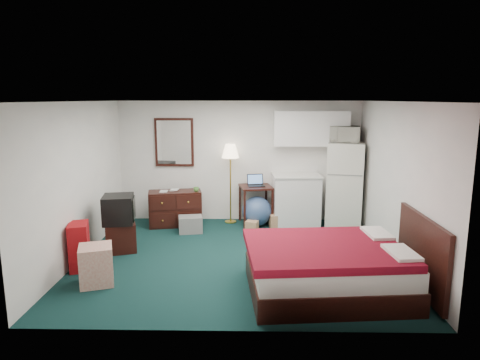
{
  "coord_description": "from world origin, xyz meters",
  "views": [
    {
      "loc": [
        0.19,
        -6.6,
        2.54
      ],
      "look_at": [
        0.05,
        0.53,
        1.18
      ],
      "focal_mm": 32.0,
      "sensor_mm": 36.0,
      "label": 1
    }
  ],
  "objects_px": {
    "floor_lamp": "(230,184)",
    "fridge": "(345,184)",
    "bed": "(327,269)",
    "tv_stand": "(121,236)",
    "kitchen_counter": "(296,200)",
    "dresser": "(175,208)",
    "desk": "(256,205)",
    "suitcase": "(79,246)"
  },
  "relations": [
    {
      "from": "kitchen_counter",
      "to": "suitcase",
      "type": "relative_size",
      "value": 1.41
    },
    {
      "from": "desk",
      "to": "fridge",
      "type": "distance_m",
      "value": 1.84
    },
    {
      "from": "tv_stand",
      "to": "suitcase",
      "type": "bearing_deg",
      "value": -133.03
    },
    {
      "from": "floor_lamp",
      "to": "kitchen_counter",
      "type": "distance_m",
      "value": 1.38
    },
    {
      "from": "bed",
      "to": "dresser",
      "type": "bearing_deg",
      "value": 124.71
    },
    {
      "from": "floor_lamp",
      "to": "tv_stand",
      "type": "bearing_deg",
      "value": -136.43
    },
    {
      "from": "desk",
      "to": "kitchen_counter",
      "type": "height_order",
      "value": "kitchen_counter"
    },
    {
      "from": "kitchen_counter",
      "to": "bed",
      "type": "xyz_separation_m",
      "value": [
        0.08,
        -3.16,
        -0.18
      ]
    },
    {
      "from": "kitchen_counter",
      "to": "dresser",
      "type": "bearing_deg",
      "value": -179.59
    },
    {
      "from": "bed",
      "to": "tv_stand",
      "type": "height_order",
      "value": "bed"
    },
    {
      "from": "dresser",
      "to": "tv_stand",
      "type": "xyz_separation_m",
      "value": [
        -0.69,
        -1.47,
        -0.11
      ]
    },
    {
      "from": "desk",
      "to": "floor_lamp",
      "type": "bearing_deg",
      "value": 160.08
    },
    {
      "from": "dresser",
      "to": "desk",
      "type": "height_order",
      "value": "desk"
    },
    {
      "from": "floor_lamp",
      "to": "fridge",
      "type": "relative_size",
      "value": 0.97
    },
    {
      "from": "floor_lamp",
      "to": "fridge",
      "type": "distance_m",
      "value": 2.31
    },
    {
      "from": "dresser",
      "to": "fridge",
      "type": "bearing_deg",
      "value": -9.46
    },
    {
      "from": "fridge",
      "to": "dresser",
      "type": "bearing_deg",
      "value": -164.97
    },
    {
      "from": "tv_stand",
      "to": "desk",
      "type": "bearing_deg",
      "value": 16.58
    },
    {
      "from": "fridge",
      "to": "suitcase",
      "type": "relative_size",
      "value": 2.37
    },
    {
      "from": "floor_lamp",
      "to": "kitchen_counter",
      "type": "relative_size",
      "value": 1.62
    },
    {
      "from": "bed",
      "to": "tv_stand",
      "type": "relative_size",
      "value": 3.8
    },
    {
      "from": "desk",
      "to": "bed",
      "type": "bearing_deg",
      "value": -85.23
    },
    {
      "from": "desk",
      "to": "kitchen_counter",
      "type": "distance_m",
      "value": 0.82
    },
    {
      "from": "kitchen_counter",
      "to": "bed",
      "type": "height_order",
      "value": "kitchen_counter"
    },
    {
      "from": "desk",
      "to": "fridge",
      "type": "relative_size",
      "value": 0.47
    },
    {
      "from": "bed",
      "to": "suitcase",
      "type": "bearing_deg",
      "value": 163.33
    },
    {
      "from": "fridge",
      "to": "suitcase",
      "type": "height_order",
      "value": "fridge"
    },
    {
      "from": "bed",
      "to": "suitcase",
      "type": "distance_m",
      "value": 3.66
    },
    {
      "from": "dresser",
      "to": "kitchen_counter",
      "type": "xyz_separation_m",
      "value": [
        2.45,
        0.14,
        0.15
      ]
    },
    {
      "from": "dresser",
      "to": "tv_stand",
      "type": "height_order",
      "value": "dresser"
    },
    {
      "from": "dresser",
      "to": "kitchen_counter",
      "type": "height_order",
      "value": "kitchen_counter"
    },
    {
      "from": "floor_lamp",
      "to": "tv_stand",
      "type": "xyz_separation_m",
      "value": [
        -1.8,
        -1.71,
        -0.57
      ]
    },
    {
      "from": "fridge",
      "to": "tv_stand",
      "type": "height_order",
      "value": "fridge"
    },
    {
      "from": "floor_lamp",
      "to": "suitcase",
      "type": "xyz_separation_m",
      "value": [
        -2.18,
        -2.54,
        -0.46
      ]
    },
    {
      "from": "fridge",
      "to": "floor_lamp",
      "type": "bearing_deg",
      "value": -170.11
    },
    {
      "from": "desk",
      "to": "suitcase",
      "type": "height_order",
      "value": "desk"
    },
    {
      "from": "tv_stand",
      "to": "fridge",
      "type": "bearing_deg",
      "value": 2.54
    },
    {
      "from": "kitchen_counter",
      "to": "bed",
      "type": "distance_m",
      "value": 3.17
    },
    {
      "from": "desk",
      "to": "fridge",
      "type": "height_order",
      "value": "fridge"
    },
    {
      "from": "desk",
      "to": "kitchen_counter",
      "type": "bearing_deg",
      "value": -12.3
    },
    {
      "from": "bed",
      "to": "tv_stand",
      "type": "bearing_deg",
      "value": 148.98
    },
    {
      "from": "floor_lamp",
      "to": "desk",
      "type": "distance_m",
      "value": 0.68
    }
  ]
}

